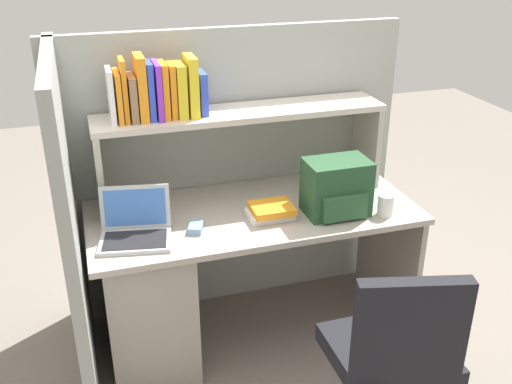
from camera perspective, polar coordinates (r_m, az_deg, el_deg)
The scene contains 12 objects.
ground_plane at distance 3.27m, azimuth -0.27°, elevation -13.27°, with size 8.00×8.00×0.00m, color slate.
desk at distance 2.96m, azimuth -7.58°, elevation -8.40°, with size 1.60×0.70×0.73m.
cubicle_partition_rear at distance 3.19m, azimuth -2.30°, elevation 1.90°, with size 1.84×0.05×1.55m, color #939991.
cubicle_partition_left at distance 2.71m, azimuth -17.46°, elevation -3.70°, with size 0.05×1.06×1.55m, color #939991.
overhead_hutch at distance 2.91m, azimuth -1.47°, elevation 6.13°, with size 1.44×0.28×0.45m.
reference_books_on_shelf at distance 2.77m, azimuth -9.59°, elevation 9.67°, with size 0.45×0.19×0.30m.
laptop at distance 2.66m, azimuth -11.65°, elevation -3.47°, with size 0.35×0.30×0.22m.
backpack at distance 2.82m, azimuth 7.87°, elevation 0.38°, with size 0.30×0.23×0.27m.
computer_mouse at distance 2.70m, azimuth -5.86°, elevation -3.42°, with size 0.06×0.10×0.03m, color #7299C6.
paper_cup at distance 2.87m, azimuth 12.47°, elevation -1.23°, with size 0.08×0.08×0.11m, color white.
desk_book_stack at distance 2.79m, azimuth 1.45°, elevation -1.87°, with size 0.21×0.17×0.07m.
office_chair at distance 2.48m, azimuth 12.91°, elevation -16.96°, with size 0.52×0.53×0.93m.
Camera 1 is at (-0.75, -2.45, 2.03)m, focal length 41.15 mm.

